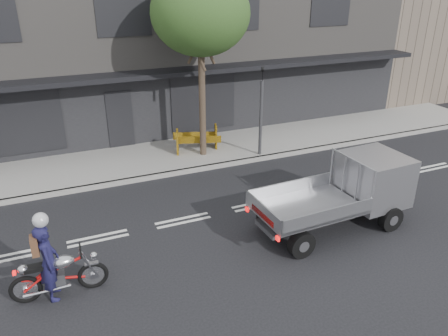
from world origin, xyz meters
The scene contains 11 objects.
ground centered at (0.00, 0.00, 0.00)m, with size 80.00×80.00×0.00m, color black.
sidewalk centered at (0.00, 4.70, 0.07)m, with size 32.00×3.20×0.15m, color gray.
kerb centered at (0.00, 3.10, 0.07)m, with size 32.00×0.20×0.15m, color gray.
building_main centered at (0.00, 11.30, 4.00)m, with size 26.00×10.00×8.00m, color slate.
building_neighbour centered at (20.00, 11.30, 5.00)m, with size 14.00×10.00×10.00m, color brown.
street_tree centered at (2.20, 4.20, 5.28)m, with size 3.40×3.40×6.74m.
traffic_light_pole centered at (4.20, 3.35, 1.65)m, with size 0.12×0.12×3.50m.
motorcycle centered at (-3.46, -1.96, 0.55)m, with size 2.08×0.61×1.07m.
rider centered at (-3.61, -1.96, 0.90)m, with size 0.65×0.43×1.79m, color #18163D.
flatbed_ute centered at (4.65, -1.93, 1.15)m, with size 4.43×1.96×2.02m.
construction_barrier centered at (2.13, 4.45, 0.63)m, with size 1.70×0.68×0.95m, color orange, non-canonical shape.
Camera 1 is at (-3.16, -10.48, 6.52)m, focal length 35.00 mm.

